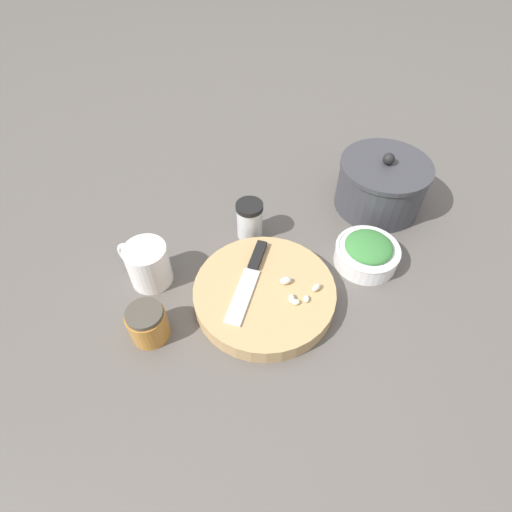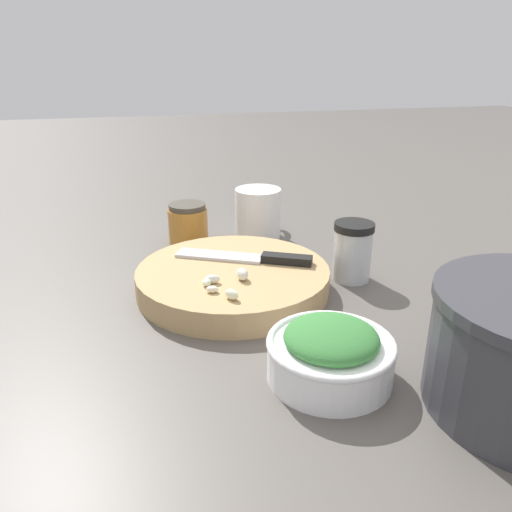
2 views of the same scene
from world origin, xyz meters
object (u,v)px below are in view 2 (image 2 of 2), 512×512
object	(u,v)px
cutting_board	(233,279)
herb_bowl	(330,353)
coffee_mug	(259,213)
spice_jar	(353,251)
honey_jar	(188,223)
chef_knife	(252,257)
garlic_cloves	(227,282)

from	to	relation	value
cutting_board	herb_bowl	bearing A→B (deg)	12.54
herb_bowl	coffee_mug	distance (m)	0.48
spice_jar	coffee_mug	distance (m)	0.26
cutting_board	spice_jar	distance (m)	0.20
cutting_board	coffee_mug	world-z (taller)	coffee_mug
herb_bowl	honey_jar	world-z (taller)	honey_jar
spice_jar	honey_jar	size ratio (longest dim) A/B	1.26
cutting_board	chef_knife	bearing A→B (deg)	122.76
garlic_cloves	spice_jar	world-z (taller)	spice_jar
coffee_mug	spice_jar	bearing A→B (deg)	20.55
garlic_cloves	coffee_mug	xyz separation A→B (m)	(-0.29, 0.13, 0.00)
coffee_mug	cutting_board	bearing A→B (deg)	-24.37
coffee_mug	honey_jar	bearing A→B (deg)	-92.19
garlic_cloves	coffee_mug	size ratio (longest dim) A/B	0.74
chef_knife	honey_jar	xyz separation A→B (m)	(-0.21, -0.07, -0.01)
spice_jar	garlic_cloves	bearing A→B (deg)	-75.89
cutting_board	spice_jar	xyz separation A→B (m)	(0.01, 0.19, 0.03)
cutting_board	coffee_mug	distance (m)	0.26
herb_bowl	coffee_mug	size ratio (longest dim) A/B	1.29
chef_knife	coffee_mug	bearing A→B (deg)	9.57
spice_jar	coffee_mug	bearing A→B (deg)	-159.45
chef_knife	garlic_cloves	size ratio (longest dim) A/B	2.50
spice_jar	coffee_mug	world-z (taller)	coffee_mug
garlic_cloves	herb_bowl	bearing A→B (deg)	22.67
chef_knife	spice_jar	bearing A→B (deg)	-72.81
garlic_cloves	herb_bowl	size ratio (longest dim) A/B	0.57
herb_bowl	garlic_cloves	bearing A→B (deg)	-157.33
cutting_board	chef_knife	distance (m)	0.05
cutting_board	coffee_mug	xyz separation A→B (m)	(-0.23, 0.11, 0.03)
cutting_board	honey_jar	xyz separation A→B (m)	(-0.24, -0.04, 0.02)
chef_knife	herb_bowl	xyz separation A→B (m)	(0.27, 0.02, -0.01)
chef_knife	spice_jar	size ratio (longest dim) A/B	2.15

